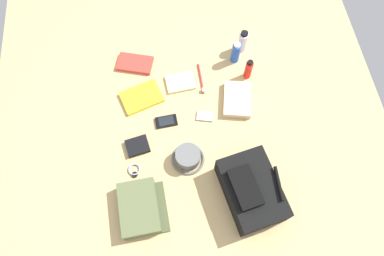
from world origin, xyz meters
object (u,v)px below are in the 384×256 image
bucket_hat (188,157)px  sunscreen_spray (248,69)px  toiletry_pouch (140,208)px  notepad (180,82)px  media_player (205,116)px  wristwatch (134,170)px  folded_towel (237,99)px  deodorant_spray (236,52)px  wallet (138,146)px  toothbrush (201,80)px  travel_guidebook (142,97)px  toothpaste_tube (243,41)px  paperback_novel (135,64)px  backpack (251,190)px  cell_phone (166,121)px

bucket_hat → sunscreen_spray: (-0.43, 0.37, 0.03)m
toiletry_pouch → notepad: size_ratio=1.70×
media_player → wristwatch: bearing=-57.0°
folded_towel → deodorant_spray: bearing=173.1°
bucket_hat → folded_towel: size_ratio=0.81×
wallet → toiletry_pouch: bearing=-12.1°
toiletry_pouch → wristwatch: 0.19m
bucket_hat → toothbrush: bucket_hat is taller
wallet → folded_towel: folded_towel is taller
media_player → travel_guidebook: bearing=-115.2°
toiletry_pouch → toothpaste_tube: 1.04m
paperback_novel → media_player: bearing=43.0°
backpack → toiletry_pouch: 0.51m
deodorant_spray → sunscreen_spray: deodorant_spray is taller
wristwatch → wallet: wallet is taller
toothpaste_tube → bucket_hat: bearing=-31.4°
backpack → travel_guidebook: backpack is taller
sunscreen_spray → media_player: 0.34m
cell_phone → folded_towel: 0.39m
travel_guidebook → notepad: (-0.07, 0.21, -0.00)m
bucket_hat → cell_phone: 0.23m
backpack → wristwatch: (-0.18, -0.53, -0.06)m
media_player → folded_towel: 0.19m
paperback_novel → media_player: 0.50m
toiletry_pouch → bucket_hat: (-0.21, 0.24, -0.00)m
sunscreen_spray → folded_towel: (0.15, -0.08, -0.05)m
travel_guidebook → wristwatch: size_ratio=3.36×
toothbrush → backpack: bearing=12.5°
deodorant_spray → folded_towel: bearing=-6.9°
toiletry_pouch → wristwatch: toiletry_pouch is taller
deodorant_spray → wallet: (0.45, -0.56, -0.06)m
notepad → bucket_hat: bearing=-7.1°
backpack → sunscreen_spray: (-0.64, 0.11, -0.00)m
bucket_hat → toothpaste_tube: (-0.62, 0.38, 0.03)m
deodorant_spray → notepad: deodorant_spray is taller
toothbrush → folded_towel: size_ratio=0.93×
folded_towel → notepad: bearing=-117.3°
travel_guidebook → wallet: wallet is taller
sunscreen_spray → paperback_novel: 0.62m
media_player → notepad: size_ratio=0.62×
bucket_hat → travel_guidebook: bearing=-151.1°
travel_guidebook → media_player: bearing=64.8°
toothpaste_tube → notepad: bearing=-63.6°
media_player → toothbrush: toothbrush is taller
wristwatch → notepad: notepad is taller
backpack → folded_towel: 0.49m
wristwatch → toothbrush: bearing=140.1°
toothpaste_tube → folded_towel: 0.34m
backpack → notepad: backpack is taller
travel_guidebook → toothbrush: bearing=101.7°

